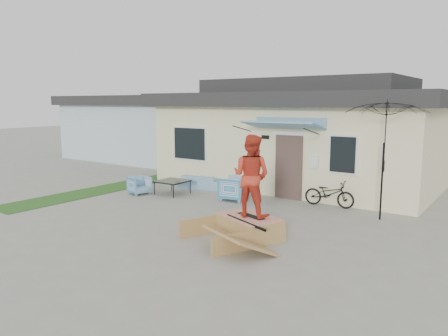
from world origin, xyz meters
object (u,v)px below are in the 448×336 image
Objects in this scene: skate_ramp at (249,227)px; skater at (251,174)px; coffee_table at (172,187)px; bicycle at (329,191)px; skateboard at (251,215)px; armchair_right at (234,187)px; patio_umbrella at (383,156)px; armchair_left at (140,184)px; loveseat at (201,180)px.

skate_ramp is 1.02× the size of skater.
skater reaches higher than coffee_table.
bicycle is 4.00m from skate_ramp.
coffee_table is 5.36m from skateboard.
armchair_right is at bearing 12.62° from coffee_table.
armchair_right is 2.31m from coffee_table.
skater is (-2.06, -3.32, -0.25)m from patio_umbrella.
skater is (5.70, -1.85, 1.16)m from armchair_left.
patio_umbrella reaches higher than armchair_right.
coffee_table is 0.50× the size of skate_ramp.
skater is at bearing 171.02° from bicycle.
armchair_left reaches higher than loveseat.
armchair_right is at bearing -54.31° from skater.
loveseat is 1.75× the size of coffee_table.
armchair_right reaches higher than coffee_table.
armchair_left is 0.28× the size of patio_umbrella.
coffee_table is (-2.24, -0.50, -0.18)m from armchair_right.
bicycle is at bearing 106.98° from skate_ramp.
armchair_left is at bearing 179.82° from skateboard.
coffee_table is 5.32m from bicycle.
skater reaches higher than armchair_left.
coffee_table is at bearing 70.21° from loveseat.
skateboard is (-2.06, -3.32, -1.23)m from patio_umbrella.
patio_umbrella is 3.05× the size of skateboard.
patio_umbrella is at bearing -126.16° from skater.
armchair_left is (-1.16, -1.99, 0.01)m from loveseat.
armchair_left is 8.02m from patio_umbrella.
skate_ramp is at bearing 63.24° from skater.
skateboard is at bearing -92.46° from armchair_left.
skater is at bearing 128.56° from loveseat.
bicycle is at bearing -55.58° from armchair_left.
loveseat is 2.00× the size of armchair_right.
armchair_right is 0.35× the size of patio_umbrella.
coffee_table is 0.51× the size of skater.
armchair_right is 3.89m from skateboard.
loveseat is 2.21m from armchair_right.
armchair_left is at bearing -175.92° from skate_ramp.
armchair_left is 6.41m from bicycle.
loveseat is 6.77m from patio_umbrella.
skateboard is (4.54, -3.84, 0.18)m from loveseat.
skateboard is at bearing 171.02° from bicycle.
loveseat is 0.69× the size of patio_umbrella.
patio_umbrella is at bearing 6.97° from coffee_table.
armchair_right is 0.55× the size of bicycle.
armchair_right is at bearing 147.71° from skateboard.
skateboard is at bearing 90.00° from skate_ramp.
armchair_left is at bearing -146.26° from coffee_table.
loveseat is at bearing -14.66° from armchair_left.
patio_umbrella is (1.70, -0.61, 1.25)m from bicycle.
loveseat is 1.37m from coffee_table.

